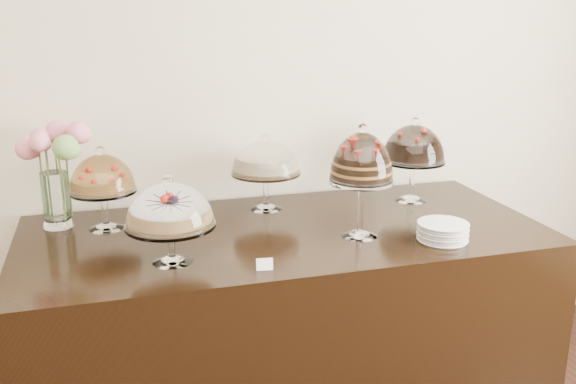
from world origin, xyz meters
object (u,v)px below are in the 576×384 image
object	(u,v)px
flower_vase	(55,162)
cake_stand_dark_choco	(414,147)
plate_stack	(443,232)
cake_stand_choco_layer	(362,163)
cake_stand_sugar_sponge	(170,209)
cake_stand_cheesecake	(266,161)
cake_stand_fruit_tart	(102,177)
display_counter	(285,324)

from	to	relation	value
flower_vase	cake_stand_dark_choco	bearing A→B (deg)	-2.64
flower_vase	plate_stack	xyz separation A→B (m)	(1.49, -0.61, -0.25)
cake_stand_choco_layer	plate_stack	xyz separation A→B (m)	(0.31, -0.14, -0.28)
cake_stand_sugar_sponge	cake_stand_cheesecake	world-z (taller)	cake_stand_cheesecake
cake_stand_choco_layer	flower_vase	xyz separation A→B (m)	(-1.19, 0.47, -0.03)
cake_stand_choco_layer	cake_stand_fruit_tart	bearing A→B (deg)	158.95
cake_stand_cheesecake	flower_vase	size ratio (longest dim) A/B	0.80
cake_stand_dark_choco	cake_stand_cheesecake	bearing A→B (deg)	174.80
display_counter	cake_stand_choco_layer	xyz separation A→B (m)	(0.27, -0.16, 0.76)
cake_stand_choco_layer	cake_stand_dark_choco	distance (m)	0.59
display_counter	flower_vase	size ratio (longest dim) A/B	4.89
display_counter	cake_stand_dark_choco	size ratio (longest dim) A/B	5.39
cake_stand_cheesecake	cake_stand_choco_layer	bearing A→B (deg)	-58.68
cake_stand_dark_choco	plate_stack	xyz separation A→B (m)	(-0.13, -0.54, -0.23)
cake_stand_fruit_tart	cake_stand_dark_choco	bearing A→B (deg)	0.39
cake_stand_choco_layer	cake_stand_fruit_tart	world-z (taller)	cake_stand_choco_layer
cake_stand_cheesecake	display_counter	bearing A→B (deg)	-88.78
cake_stand_sugar_sponge	flower_vase	distance (m)	0.68
cake_stand_sugar_sponge	flower_vase	bearing A→B (deg)	127.88
cake_stand_choco_layer	cake_stand_cheesecake	xyz separation A→B (m)	(-0.28, 0.46, -0.08)
cake_stand_dark_choco	cake_stand_fruit_tart	bearing A→B (deg)	-179.61
cake_stand_cheesecake	cake_stand_fruit_tart	size ratio (longest dim) A/B	1.00
cake_stand_sugar_sponge	cake_stand_fruit_tart	world-z (taller)	cake_stand_fruit_tart
cake_stand_sugar_sponge	flower_vase	size ratio (longest dim) A/B	0.75
cake_stand_choco_layer	cake_stand_dark_choco	world-z (taller)	cake_stand_choco_layer
cake_stand_sugar_sponge	plate_stack	world-z (taller)	cake_stand_sugar_sponge
flower_vase	cake_stand_choco_layer	bearing A→B (deg)	-21.59
cake_stand_sugar_sponge	cake_stand_cheesecake	xyz separation A→B (m)	(0.49, 0.53, 0.03)
cake_stand_cheesecake	plate_stack	distance (m)	0.86
cake_stand_choco_layer	plate_stack	bearing A→B (deg)	-24.64
flower_vase	cake_stand_cheesecake	bearing A→B (deg)	-0.63
cake_stand_sugar_sponge	cake_stand_cheesecake	distance (m)	0.72
plate_stack	cake_stand_cheesecake	bearing A→B (deg)	134.28
cake_stand_cheesecake	flower_vase	xyz separation A→B (m)	(-0.91, 0.01, 0.05)
cake_stand_choco_layer	cake_stand_dark_choco	size ratio (longest dim) A/B	1.15
display_counter	cake_stand_choco_layer	world-z (taller)	cake_stand_choco_layer
display_counter	cake_stand_fruit_tart	size ratio (longest dim) A/B	6.13
cake_stand_fruit_tart	flower_vase	size ratio (longest dim) A/B	0.80
plate_stack	cake_stand_choco_layer	bearing A→B (deg)	155.36
cake_stand_sugar_sponge	cake_stand_fruit_tart	xyz separation A→B (m)	(-0.23, 0.45, 0.02)
cake_stand_choco_layer	flower_vase	size ratio (longest dim) A/B	1.05
cake_stand_choco_layer	flower_vase	bearing A→B (deg)	158.41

